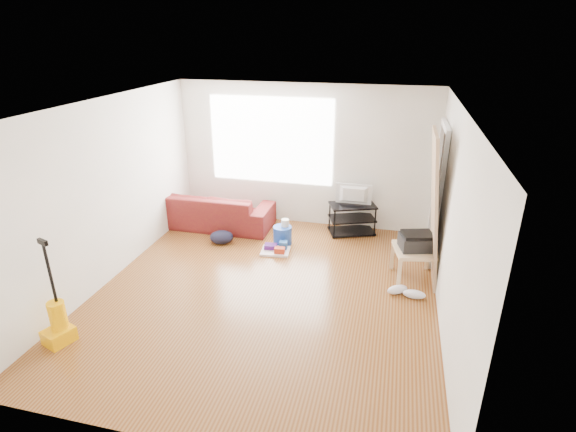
% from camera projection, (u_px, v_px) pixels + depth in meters
% --- Properties ---
extents(room, '(4.51, 5.01, 2.51)m').
position_uv_depth(room, '(272.00, 203.00, 5.75)').
color(room, '#623011').
rests_on(room, ground).
extents(sofa, '(2.13, 0.83, 0.62)m').
position_uv_depth(sofa, '(214.00, 225.00, 8.20)').
color(sofa, '#570E18').
rests_on(sofa, ground).
extents(tv_stand, '(0.88, 0.69, 0.53)m').
position_uv_depth(tv_stand, '(352.00, 218.00, 7.79)').
color(tv_stand, black).
rests_on(tv_stand, ground).
extents(tv, '(0.61, 0.08, 0.35)m').
position_uv_depth(tv, '(353.00, 195.00, 7.63)').
color(tv, black).
rests_on(tv, tv_stand).
extents(side_table, '(0.68, 0.68, 0.47)m').
position_uv_depth(side_table, '(415.00, 253.00, 6.33)').
color(side_table, tan).
rests_on(side_table, ground).
extents(printer, '(0.53, 0.46, 0.24)m').
position_uv_depth(printer, '(417.00, 241.00, 6.25)').
color(printer, black).
rests_on(printer, side_table).
extents(bucket, '(0.34, 0.34, 0.31)m').
position_uv_depth(bucket, '(283.00, 244.00, 7.50)').
color(bucket, '#1C43A4').
rests_on(bucket, ground).
extents(toilet_paper, '(0.13, 0.13, 0.12)m').
position_uv_depth(toilet_paper, '(285.00, 231.00, 7.45)').
color(toilet_paper, silver).
rests_on(toilet_paper, bucket).
extents(cleaning_tray, '(0.48, 0.40, 0.16)m').
position_uv_depth(cleaning_tray, '(276.00, 249.00, 7.20)').
color(cleaning_tray, silver).
rests_on(cleaning_tray, ground).
extents(backpack, '(0.46, 0.41, 0.21)m').
position_uv_depth(backpack, '(222.00, 243.00, 7.53)').
color(backpack, black).
rests_on(backpack, ground).
extents(sneakers, '(0.53, 0.27, 0.12)m').
position_uv_depth(sneakers, '(406.00, 292.00, 6.01)').
color(sneakers, silver).
rests_on(sneakers, ground).
extents(vacuum, '(0.35, 0.37, 1.26)m').
position_uv_depth(vacuum, '(58.00, 324.00, 5.09)').
color(vacuum, '#FFAC00').
rests_on(vacuum, ground).
extents(door_panel, '(0.26, 0.85, 2.11)m').
position_uv_depth(door_panel, '(425.00, 277.00, 6.49)').
color(door_panel, '#9E825C').
rests_on(door_panel, ground).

